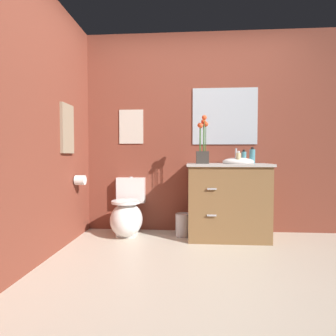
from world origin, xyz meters
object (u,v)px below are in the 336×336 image
object	(u,v)px
lotion_bottle	(252,156)
hanging_towel	(67,129)
toilet	(127,215)
wall_poster	(131,127)
vanity_cabinet	(228,200)
soap_bottle	(244,157)
toilet_paper_roll	(80,180)
wall_mirror	(225,116)
flower_vase	(203,149)
hand_wash_bottle	(238,158)
trash_bin	(183,225)

from	to	relation	value
lotion_bottle	hanging_towel	xyz separation A→B (m)	(-2.03, -0.45, 0.29)
toilet	wall_poster	distance (m)	1.12
vanity_cabinet	soap_bottle	bearing A→B (deg)	14.03
lotion_bottle	toilet_paper_roll	world-z (taller)	lotion_bottle
soap_bottle	wall_mirror	world-z (taller)	wall_mirror
flower_vase	wall_poster	world-z (taller)	wall_poster
hand_wash_bottle	hanging_towel	world-z (taller)	hanging_towel
lotion_bottle	toilet_paper_roll	distance (m)	2.01
vanity_cabinet	wall_mirror	bearing A→B (deg)	90.52
flower_vase	toilet_paper_roll	distance (m)	1.43
flower_vase	lotion_bottle	xyz separation A→B (m)	(0.59, 0.16, -0.08)
flower_vase	wall_poster	bearing A→B (deg)	156.96
hanging_towel	wall_mirror	bearing A→B (deg)	21.09
soap_bottle	wall_poster	distance (m)	1.45
hand_wash_bottle	lotion_bottle	bearing A→B (deg)	41.02
soap_bottle	hanging_towel	xyz separation A→B (m)	(-1.93, -0.42, 0.30)
hand_wash_bottle	toilet	bearing A→B (deg)	174.97
lotion_bottle	hanging_towel	size ratio (longest dim) A/B	0.36
vanity_cabinet	trash_bin	distance (m)	0.60
wall_poster	wall_mirror	bearing A→B (deg)	0.00
vanity_cabinet	toilet_paper_roll	world-z (taller)	vanity_cabinet
soap_bottle	wall_poster	bearing A→B (deg)	169.83
soap_bottle	toilet	bearing A→B (deg)	-179.13
vanity_cabinet	hand_wash_bottle	distance (m)	0.50
wall_mirror	toilet_paper_roll	distance (m)	1.90
wall_poster	hanging_towel	xyz separation A→B (m)	(-0.55, -0.67, -0.09)
wall_poster	toilet_paper_roll	size ratio (longest dim) A/B	3.92
lotion_bottle	hand_wash_bottle	bearing A→B (deg)	-138.98
wall_poster	toilet	bearing A→B (deg)	-90.00
hand_wash_bottle	toilet_paper_roll	xyz separation A→B (m)	(-1.79, -0.08, -0.25)
toilet	hand_wash_bottle	bearing A→B (deg)	-5.03
soap_bottle	hanging_towel	size ratio (longest dim) A/B	0.31
hand_wash_bottle	toilet_paper_roll	bearing A→B (deg)	-177.34
lotion_bottle	toilet	bearing A→B (deg)	-178.06
vanity_cabinet	flower_vase	xyz separation A→B (m)	(-0.30, -0.08, 0.59)
toilet	toilet_paper_roll	distance (m)	0.69
flower_vase	toilet	bearing A→B (deg)	172.89
toilet	wall_mirror	bearing A→B (deg)	12.75
hanging_towel	toilet_paper_roll	xyz separation A→B (m)	(0.06, 0.20, -0.56)
flower_vase	hanging_towel	bearing A→B (deg)	-168.61
flower_vase	toilet_paper_roll	xyz separation A→B (m)	(-1.39, -0.09, -0.36)
soap_bottle	hand_wash_bottle	distance (m)	0.16
toilet	flower_vase	size ratio (longest dim) A/B	1.27
vanity_cabinet	hanging_towel	size ratio (longest dim) A/B	2.01
trash_bin	wall_poster	world-z (taller)	wall_poster
lotion_bottle	wall_mirror	bearing A→B (deg)	143.58
flower_vase	trash_bin	size ratio (longest dim) A/B	1.99
flower_vase	soap_bottle	bearing A→B (deg)	15.21
vanity_cabinet	soap_bottle	distance (m)	0.53
trash_bin	hand_wash_bottle	bearing A→B (deg)	-11.47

